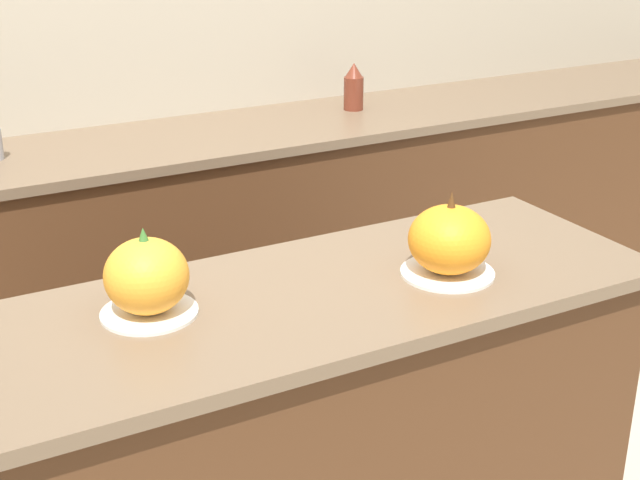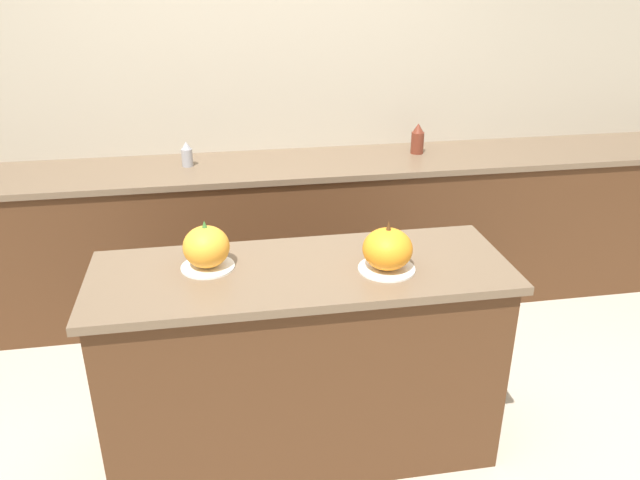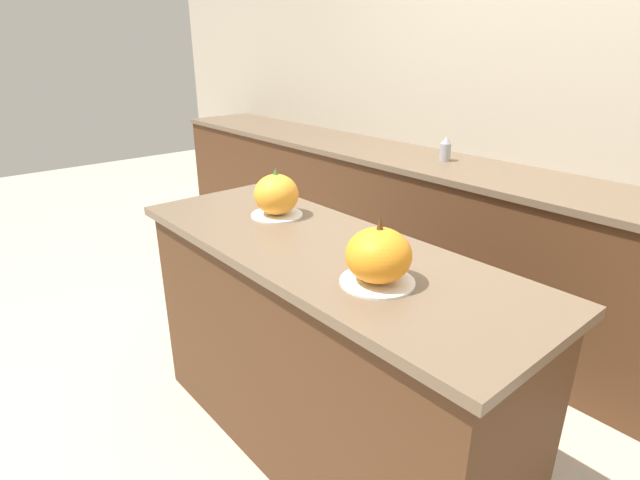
# 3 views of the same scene
# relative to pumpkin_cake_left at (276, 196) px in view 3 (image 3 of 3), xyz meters

# --- Properties ---
(ground_plane) EXTENTS (12.00, 12.00, 0.00)m
(ground_plane) POSITION_rel_pumpkin_cake_left_xyz_m (0.37, -0.07, -1.00)
(ground_plane) COLOR #BCB29E
(wall_back) EXTENTS (8.00, 0.06, 2.50)m
(wall_back) POSITION_rel_pumpkin_cake_left_xyz_m (0.37, 1.58, 0.25)
(wall_back) COLOR #B2A893
(wall_back) RESTS_ON ground_plane
(kitchen_island) EXTENTS (1.69, 0.61, 0.91)m
(kitchen_island) POSITION_rel_pumpkin_cake_left_xyz_m (0.37, -0.07, -0.54)
(kitchen_island) COLOR #4C2D19
(kitchen_island) RESTS_ON ground_plane
(back_counter) EXTENTS (6.00, 0.60, 0.94)m
(back_counter) POSITION_rel_pumpkin_cake_left_xyz_m (0.37, 1.25, -0.53)
(back_counter) COLOR #4C2D19
(back_counter) RESTS_ON ground_plane
(pumpkin_cake_left) EXTENTS (0.21, 0.21, 0.20)m
(pumpkin_cake_left) POSITION_rel_pumpkin_cake_left_xyz_m (0.00, 0.00, 0.00)
(pumpkin_cake_left) COLOR white
(pumpkin_cake_left) RESTS_ON kitchen_island
(pumpkin_cake_right) EXTENTS (0.23, 0.23, 0.21)m
(pumpkin_cake_right) POSITION_rel_pumpkin_cake_left_xyz_m (0.70, -0.14, -0.00)
(pumpkin_cake_right) COLOR white
(pumpkin_cake_right) RESTS_ON kitchen_island
(bottle_short) EXTENTS (0.06, 0.06, 0.15)m
(bottle_short) POSITION_rel_pumpkin_cake_left_xyz_m (-0.10, 1.29, 0.01)
(bottle_short) COLOR #99999E
(bottle_short) RESTS_ON back_counter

